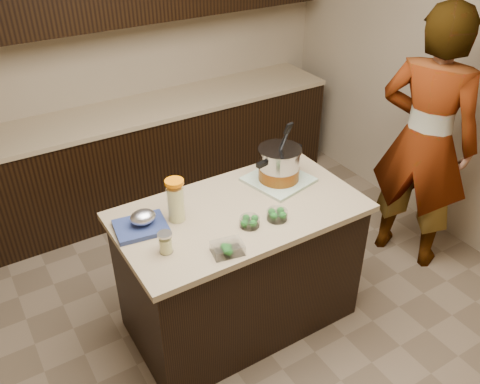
% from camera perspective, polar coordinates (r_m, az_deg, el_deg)
% --- Properties ---
extents(ground_plane, '(4.00, 4.00, 0.00)m').
position_cam_1_polar(ground_plane, '(3.57, -0.00, -13.89)').
color(ground_plane, brown).
rests_on(ground_plane, ground).
extents(room_shell, '(4.04, 4.04, 2.72)m').
position_cam_1_polar(room_shell, '(2.61, -0.00, 12.95)').
color(room_shell, tan).
rests_on(room_shell, ground).
extents(back_cabinets, '(3.60, 0.63, 2.33)m').
position_cam_1_polar(back_cabinets, '(4.36, -12.25, 9.69)').
color(back_cabinets, black).
rests_on(back_cabinets, ground).
extents(island, '(1.46, 0.81, 0.90)m').
position_cam_1_polar(island, '(3.26, -0.00, -8.42)').
color(island, black).
rests_on(island, ground).
extents(dish_towel, '(0.43, 0.43, 0.02)m').
position_cam_1_polar(dish_towel, '(3.25, 4.34, 1.39)').
color(dish_towel, '#608D5F').
rests_on(dish_towel, island).
extents(stock_pot, '(0.38, 0.32, 0.39)m').
position_cam_1_polar(stock_pot, '(3.20, 4.42, 2.92)').
color(stock_pot, '#B7B7BC').
rests_on(stock_pot, dish_towel).
extents(lemonade_pitcher, '(0.12, 0.12, 0.26)m').
position_cam_1_polar(lemonade_pitcher, '(2.86, -7.22, -1.10)').
color(lemonade_pitcher, '#D9D584').
rests_on(lemonade_pitcher, island).
extents(mason_jar, '(0.10, 0.10, 0.13)m').
position_cam_1_polar(mason_jar, '(2.67, -8.36, -5.69)').
color(mason_jar, '#D9D584').
rests_on(mason_jar, island).
extents(broccoli_tub_left, '(0.14, 0.14, 0.05)m').
position_cam_1_polar(broccoli_tub_left, '(2.84, 1.09, -3.40)').
color(broccoli_tub_left, silver).
rests_on(broccoli_tub_left, island).
extents(broccoli_tub_right, '(0.13, 0.13, 0.06)m').
position_cam_1_polar(broccoli_tub_right, '(2.90, 4.18, -2.62)').
color(broccoli_tub_right, silver).
rests_on(broccoli_tub_right, island).
extents(broccoli_tub_rect, '(0.18, 0.15, 0.06)m').
position_cam_1_polar(broccoli_tub_rect, '(2.65, -1.41, -6.38)').
color(broccoli_tub_rect, silver).
rests_on(broccoli_tub_rect, island).
extents(blue_tray, '(0.31, 0.26, 0.11)m').
position_cam_1_polar(blue_tray, '(2.86, -10.97, -3.46)').
color(blue_tray, navy).
rests_on(blue_tray, island).
extents(person, '(0.70, 0.83, 1.94)m').
position_cam_1_polar(person, '(3.80, 20.07, 5.30)').
color(person, gray).
rests_on(person, ground).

